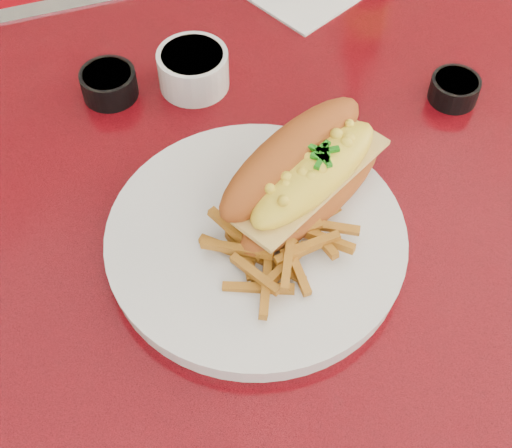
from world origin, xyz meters
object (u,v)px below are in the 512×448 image
object	(u,v)px
booth_bench_far	(176,56)
gravy_ramekin	(193,68)
dinner_plate	(256,240)
mac_hoagie	(306,174)
fork	(321,207)
sauce_cup_left	(109,83)
sauce_cup_right	(455,88)
diner_table	(314,251)

from	to	relation	value
booth_bench_far	gravy_ramekin	size ratio (longest dim) A/B	12.90
dinner_plate	gravy_ramekin	xyz separation A→B (m)	(0.01, 0.26, 0.01)
mac_hoagie	fork	xyz separation A→B (m)	(0.01, -0.02, -0.04)
gravy_ramekin	sauce_cup_left	size ratio (longest dim) A/B	1.21
sauce_cup_right	mac_hoagie	bearing A→B (deg)	-156.65
booth_bench_far	fork	distance (m)	1.01
mac_hoagie	gravy_ramekin	xyz separation A→B (m)	(-0.06, 0.23, -0.03)
booth_bench_far	sauce_cup_right	distance (m)	0.92
dinner_plate	sauce_cup_left	xyz separation A→B (m)	(-0.10, 0.28, 0.01)
mac_hoagie	sauce_cup_left	world-z (taller)	mac_hoagie
mac_hoagie	fork	world-z (taller)	mac_hoagie
sauce_cup_left	dinner_plate	bearing A→B (deg)	-70.93
fork	gravy_ramekin	world-z (taller)	gravy_ramekin
booth_bench_far	gravy_ramekin	xyz separation A→B (m)	(-0.10, -0.62, 0.51)
mac_hoagie	sauce_cup_left	xyz separation A→B (m)	(-0.16, 0.25, -0.04)
sauce_cup_left	sauce_cup_right	world-z (taller)	sauce_cup_left
booth_bench_far	sauce_cup_right	xyz separation A→B (m)	(0.19, -0.75, 0.50)
diner_table	booth_bench_far	distance (m)	0.87
mac_hoagie	sauce_cup_right	world-z (taller)	mac_hoagie
booth_bench_far	sauce_cup_right	size ratio (longest dim) A/B	19.79
diner_table	fork	distance (m)	0.20
booth_bench_far	fork	size ratio (longest dim) A/B	7.91
fork	gravy_ramekin	xyz separation A→B (m)	(-0.07, 0.25, 0.00)
dinner_plate	gravy_ramekin	world-z (taller)	gravy_ramekin
dinner_plate	fork	size ratio (longest dim) A/B	2.25
diner_table	gravy_ramekin	distance (m)	0.28
sauce_cup_right	gravy_ramekin	bearing A→B (deg)	156.54
diner_table	mac_hoagie	world-z (taller)	mac_hoagie
gravy_ramekin	sauce_cup_left	bearing A→B (deg)	170.86
mac_hoagie	sauce_cup_left	distance (m)	0.30
booth_bench_far	sauce_cup_left	bearing A→B (deg)	-108.33
diner_table	booth_bench_far	xyz separation A→B (m)	(0.00, 0.81, -0.32)
diner_table	booth_bench_far	bearing A→B (deg)	90.00
sauce_cup_left	sauce_cup_right	bearing A→B (deg)	-19.96
dinner_plate	mac_hoagie	size ratio (longest dim) A/B	1.47
dinner_plate	fork	distance (m)	0.08
diner_table	dinner_plate	bearing A→B (deg)	-145.44
dinner_plate	sauce_cup_left	world-z (taller)	sauce_cup_left
booth_bench_far	sauce_cup_left	distance (m)	0.81
fork	sauce_cup_left	distance (m)	0.32
mac_hoagie	sauce_cup_right	size ratio (longest dim) A/B	3.84
fork	diner_table	bearing A→B (deg)	-22.88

